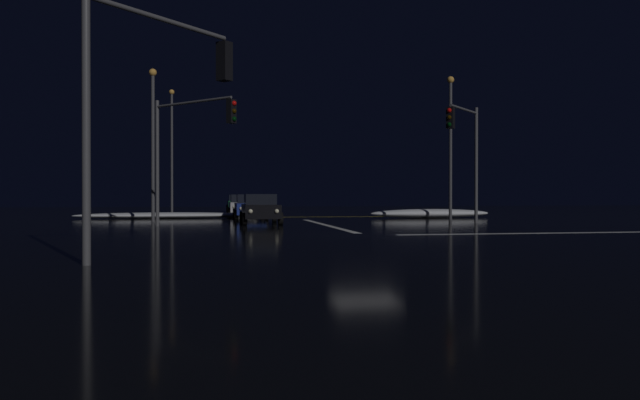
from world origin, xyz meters
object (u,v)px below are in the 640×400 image
object	(u,v)px
sedan_silver	(242,205)
streetlamp_left_far	(172,143)
traffic_signal_nw	(188,136)
sedan_blue	(250,207)
traffic_signal_sw	(155,82)
streetlamp_left_near	(153,133)
sedan_green	(238,203)
sedan_white	(243,204)
sedan_black	(260,209)
streetlamp_right_near	(450,137)
traffic_signal_ne	(466,142)

from	to	relation	value
sedan_silver	streetlamp_left_far	bearing A→B (deg)	124.85
sedan_silver	traffic_signal_nw	size ratio (longest dim) A/B	0.71
sedan_blue	streetlamp_left_far	world-z (taller)	streetlamp_left_far
traffic_signal_nw	traffic_signal_sw	bearing A→B (deg)	-90.88
sedan_silver	streetlamp_left_near	world-z (taller)	streetlamp_left_near
traffic_signal_sw	sedan_blue	bearing A→B (deg)	80.99
streetlamp_left_far	traffic_signal_nw	bearing A→B (deg)	-84.45
traffic_signal_sw	sedan_green	bearing A→B (deg)	84.90
sedan_blue	sedan_white	size ratio (longest dim) A/B	1.00
sedan_blue	sedan_green	world-z (taller)	same
traffic_signal_sw	sedan_black	bearing A→B (deg)	77.19
sedan_black	streetlamp_left_far	bearing A→B (deg)	106.59
sedan_black	streetlamp_right_near	world-z (taller)	streetlamp_right_near
traffic_signal_nw	streetlamp_right_near	world-z (taller)	streetlamp_right_near
sedan_green	traffic_signal_nw	distance (m)	27.41
sedan_blue	sedan_white	distance (m)	11.86
sedan_black	streetlamp_left_far	distance (m)	21.07
sedan_white	traffic_signal_nw	bearing A→B (deg)	-99.66
streetlamp_left_far	sedan_white	bearing A→B (deg)	-14.08
streetlamp_right_near	sedan_black	bearing A→B (deg)	-163.52
sedan_black	streetlamp_left_near	size ratio (longest dim) A/B	0.49
traffic_signal_ne	streetlamp_left_far	world-z (taller)	streetlamp_left_far
traffic_signal_nw	sedan_green	bearing A→B (deg)	82.76
traffic_signal_ne	traffic_signal_nw	bearing A→B (deg)	-178.22
sedan_black	traffic_signal_nw	world-z (taller)	traffic_signal_nw
sedan_black	streetlamp_left_far	world-z (taller)	streetlamp_left_far
sedan_white	traffic_signal_sw	world-z (taller)	traffic_signal_sw
sedan_white	streetlamp_right_near	bearing A→B (deg)	-50.06
sedan_blue	streetlamp_right_near	xyz separation A→B (m)	(12.33, -2.68, 4.36)
traffic_signal_sw	streetlamp_left_near	size ratio (longest dim) A/B	0.69
sedan_silver	sedan_white	size ratio (longest dim) A/B	1.00
traffic_signal_nw	traffic_signal_ne	xyz separation A→B (m)	(14.02, 0.43, -0.02)
traffic_signal_sw	streetlamp_left_far	xyz separation A→B (m)	(-1.99, 36.50, 1.70)
streetlamp_right_near	traffic_signal_ne	bearing A→B (deg)	-105.78
sedan_white	sedan_green	xyz separation A→B (m)	(-0.19, 5.73, 0.00)
sedan_black	sedan_green	bearing A→B (deg)	90.49
traffic_signal_nw	streetlamp_left_near	bearing A→B (deg)	108.21
sedan_green	sedan_blue	bearing A→B (deg)	-89.88
sedan_silver	streetlamp_left_far	distance (m)	10.82
sedan_white	streetlamp_left_near	bearing A→B (deg)	-111.83
sedan_green	sedan_silver	bearing A→B (deg)	-90.84
sedan_white	sedan_black	bearing A→B (deg)	-89.95
sedan_green	traffic_signal_sw	xyz separation A→B (m)	(-3.64, -40.77, 3.39)
sedan_white	sedan_green	world-z (taller)	same
sedan_black	sedan_silver	size ratio (longest dim) A/B	1.00
sedan_blue	traffic_signal_nw	distance (m)	10.59
sedan_blue	streetlamp_left_far	bearing A→B (deg)	113.07
streetlamp_right_near	sedan_silver	bearing A→B (deg)	146.94
traffic_signal_sw	streetlamp_right_near	world-z (taller)	streetlamp_right_near
sedan_blue	traffic_signal_nw	world-z (taller)	traffic_signal_nw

